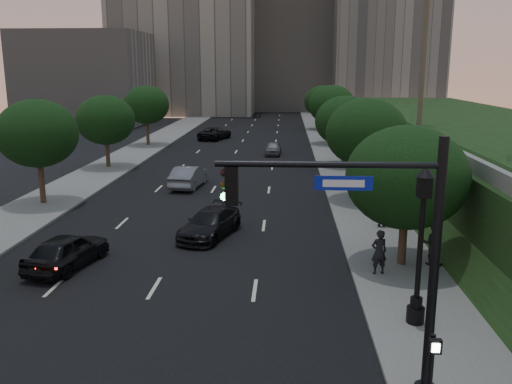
# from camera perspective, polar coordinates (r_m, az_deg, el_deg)

# --- Properties ---
(ground) EXTENTS (160.00, 160.00, 0.00)m
(ground) POSITION_cam_1_polar(r_m,az_deg,el_deg) (17.88, -14.56, -16.09)
(ground) COLOR black
(ground) RESTS_ON ground
(road_surface) EXTENTS (16.00, 140.00, 0.02)m
(road_surface) POSITION_cam_1_polar(r_m,az_deg,el_deg) (45.94, -3.35, 2.17)
(road_surface) COLOR black
(road_surface) RESTS_ON ground
(sidewalk_right) EXTENTS (4.50, 140.00, 0.15)m
(sidewalk_right) POSITION_cam_1_polar(r_m,az_deg,el_deg) (45.92, 9.47, 2.10)
(sidewalk_right) COLOR slate
(sidewalk_right) RESTS_ON ground
(sidewalk_left) EXTENTS (4.50, 140.00, 0.15)m
(sidewalk_left) POSITION_cam_1_polar(r_m,az_deg,el_deg) (48.16, -15.57, 2.29)
(sidewalk_left) COLOR slate
(sidewalk_left) RESTS_ON ground
(embankment) EXTENTS (18.00, 90.00, 4.00)m
(embankment) POSITION_cam_1_polar(r_m,az_deg,el_deg) (46.51, 24.40, 3.66)
(embankment) COLOR black
(embankment) RESTS_ON ground
(parapet_wall) EXTENTS (0.35, 90.00, 0.70)m
(parapet_wall) POSITION_cam_1_polar(r_m,az_deg,el_deg) (43.85, 14.21, 7.02)
(parapet_wall) COLOR slate
(parapet_wall) RESTS_ON embankment
(office_block_left) EXTENTS (26.00, 20.00, 32.00)m
(office_block_left) POSITION_cam_1_polar(r_m,az_deg,el_deg) (108.80, -7.33, 16.73)
(office_block_left) COLOR gray
(office_block_left) RESTS_ON ground
(office_block_mid) EXTENTS (22.00, 18.00, 26.00)m
(office_block_mid) POSITION_cam_1_polar(r_m,az_deg,el_deg) (116.93, 3.67, 15.06)
(office_block_mid) COLOR #99958C
(office_block_mid) RESTS_ON ground
(office_block_right) EXTENTS (20.00, 22.00, 36.00)m
(office_block_right) POSITION_cam_1_polar(r_m,az_deg,el_deg) (112.84, 13.36, 17.37)
(office_block_right) COLOR gray
(office_block_right) RESTS_ON ground
(office_block_filler) EXTENTS (18.00, 16.00, 14.00)m
(office_block_filler) POSITION_cam_1_polar(r_m,az_deg,el_deg) (90.39, -17.38, 11.35)
(office_block_filler) COLOR #99958C
(office_block_filler) RESTS_ON ground
(tree_right_a) EXTENTS (5.20, 5.20, 6.24)m
(tree_right_a) POSITION_cam_1_polar(r_m,az_deg,el_deg) (23.85, 15.57, 1.50)
(tree_right_a) COLOR #38281C
(tree_right_a) RESTS_ON ground
(tree_right_b) EXTENTS (5.20, 5.20, 6.74)m
(tree_right_b) POSITION_cam_1_polar(r_m,az_deg,el_deg) (35.46, 11.54, 6.12)
(tree_right_b) COLOR #38281C
(tree_right_b) RESTS_ON ground
(tree_right_c) EXTENTS (5.20, 5.20, 6.24)m
(tree_right_c) POSITION_cam_1_polar(r_m,az_deg,el_deg) (48.33, 9.32, 7.36)
(tree_right_c) COLOR #38281C
(tree_right_c) RESTS_ON ground
(tree_right_d) EXTENTS (5.20, 5.20, 6.74)m
(tree_right_d) POSITION_cam_1_polar(r_m,az_deg,el_deg) (62.19, 7.98, 9.06)
(tree_right_d) COLOR #38281C
(tree_right_d) RESTS_ON ground
(tree_right_e) EXTENTS (5.20, 5.20, 6.24)m
(tree_right_e) POSITION_cam_1_polar(r_m,az_deg,el_deg) (77.15, 7.05, 9.44)
(tree_right_e) COLOR #38281C
(tree_right_e) RESTS_ON ground
(tree_left_b) EXTENTS (5.00, 5.00, 6.71)m
(tree_left_b) POSITION_cam_1_polar(r_m,az_deg,el_deg) (36.51, -22.03, 5.73)
(tree_left_b) COLOR #38281C
(tree_left_b) RESTS_ON ground
(tree_left_c) EXTENTS (5.00, 5.00, 6.34)m
(tree_left_c) POSITION_cam_1_polar(r_m,az_deg,el_deg) (48.57, -15.55, 7.31)
(tree_left_c) COLOR #38281C
(tree_left_c) RESTS_ON ground
(tree_left_d) EXTENTS (5.00, 5.00, 6.71)m
(tree_left_d) POSITION_cam_1_polar(r_m,az_deg,el_deg) (61.93, -11.46, 8.97)
(tree_left_d) COLOR #38281C
(tree_left_d) RESTS_ON ground
(traffic_signal_mast) EXTENTS (5.68, 0.56, 7.00)m
(traffic_signal_mast) POSITION_cam_1_polar(r_m,az_deg,el_deg) (13.95, 13.86, -7.94)
(traffic_signal_mast) COLOR black
(traffic_signal_mast) RESTS_ON ground
(street_lamp) EXTENTS (0.64, 0.64, 5.62)m
(street_lamp) POSITION_cam_1_polar(r_m,az_deg,el_deg) (18.67, 16.86, -6.12)
(street_lamp) COLOR black
(street_lamp) RESTS_ON ground
(pedestrian_signal) EXTENTS (0.30, 0.33, 2.50)m
(pedestrian_signal) POSITION_cam_1_polar(r_m,az_deg,el_deg) (14.04, 17.97, -17.58)
(pedestrian_signal) COLOR black
(pedestrian_signal) RESTS_ON ground
(sedan_near_left) EXTENTS (2.80, 4.86, 1.56)m
(sedan_near_left) POSITION_cam_1_polar(r_m,az_deg,el_deg) (25.14, -19.28, -5.84)
(sedan_near_left) COLOR black
(sedan_near_left) RESTS_ON ground
(sedan_mid_left) EXTENTS (2.26, 5.05, 1.61)m
(sedan_mid_left) POSITION_cam_1_polar(r_m,az_deg,el_deg) (39.93, -7.07, 1.62)
(sedan_mid_left) COLOR slate
(sedan_mid_left) RESTS_ON ground
(sedan_far_left) EXTENTS (4.11, 6.01, 1.53)m
(sedan_far_left) POSITION_cam_1_polar(r_m,az_deg,el_deg) (66.89, -4.34, 6.18)
(sedan_far_left) COLOR black
(sedan_far_left) RESTS_ON ground
(sedan_near_right) EXTENTS (3.34, 5.28, 1.42)m
(sedan_near_right) POSITION_cam_1_polar(r_m,az_deg,el_deg) (28.13, -4.86, -3.31)
(sedan_near_right) COLOR black
(sedan_near_right) RESTS_ON ground
(sedan_far_right) EXTENTS (1.73, 3.97, 1.33)m
(sedan_far_right) POSITION_cam_1_polar(r_m,az_deg,el_deg) (54.78, 1.83, 4.62)
(sedan_far_right) COLOR slate
(sedan_far_right) RESTS_ON ground
(pedestrian_a) EXTENTS (0.79, 0.63, 1.90)m
(pedestrian_a) POSITION_cam_1_polar(r_m,az_deg,el_deg) (23.17, 12.82, -6.18)
(pedestrian_a) COLOR black
(pedestrian_a) RESTS_ON sidewalk_right
(pedestrian_b) EXTENTS (1.09, 0.94, 1.91)m
(pedestrian_b) POSITION_cam_1_polar(r_m,az_deg,el_deg) (24.84, 18.13, -5.19)
(pedestrian_b) COLOR black
(pedestrian_b) RESTS_ON sidewalk_right
(pedestrian_c) EXTENTS (1.04, 0.45, 1.76)m
(pedestrian_c) POSITION_cam_1_polar(r_m,az_deg,el_deg) (29.99, 13.21, -1.96)
(pedestrian_c) COLOR black
(pedestrian_c) RESTS_ON sidewalk_right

